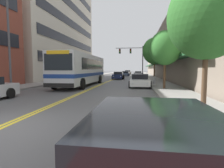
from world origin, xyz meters
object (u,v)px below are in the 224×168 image
at_px(fire_hydrant, 154,81).
at_px(street_tree_right_far, 155,51).
at_px(car_beige_parked_right_end, 138,76).
at_px(street_tree_right_near, 207,17).
at_px(traffic_signal_mast, 133,55).
at_px(city_bus, 82,69).
at_px(car_black_parked_right_far, 138,74).
at_px(car_navy_moving_lead, 118,76).
at_px(street_lamp_left_near, 11,23).
at_px(car_champagne_moving_second, 128,72).
at_px(car_slate_blue_moving_third, 125,74).
at_px(car_dark_grey_parked_left_mid, 90,75).
at_px(street_tree_right_mid, 165,48).
at_px(car_white_parked_right_mid, 140,81).

bearing_deg(fire_hydrant, street_tree_right_far, 84.91).
bearing_deg(car_beige_parked_right_end, fire_hydrant, -82.74).
height_order(car_beige_parked_right_end, street_tree_right_near, street_tree_right_near).
relative_size(traffic_signal_mast, fire_hydrant, 7.00).
relative_size(city_bus, street_tree_right_near, 2.31).
xyz_separation_m(car_black_parked_right_far, car_navy_moving_lead, (-3.54, -13.53, 0.05)).
height_order(street_lamp_left_near, street_tree_right_far, street_lamp_left_near).
distance_m(car_black_parked_right_far, car_navy_moving_lead, 13.99).
xyz_separation_m(car_champagne_moving_second, street_tree_right_near, (5.68, -52.67, 3.01)).
bearing_deg(car_navy_moving_lead, street_tree_right_far, -42.09).
relative_size(car_navy_moving_lead, car_slate_blue_moving_third, 0.92).
height_order(car_dark_grey_parked_left_mid, street_tree_right_mid, street_tree_right_mid).
height_order(car_champagne_moving_second, car_slate_blue_moving_third, car_champagne_moving_second).
relative_size(street_tree_right_mid, street_tree_right_far, 0.80).
bearing_deg(car_slate_blue_moving_third, city_bus, -96.25).
bearing_deg(car_navy_moving_lead, street_lamp_left_near, -107.27).
height_order(car_dark_grey_parked_left_mid, car_champagne_moving_second, car_champagne_moving_second).
xyz_separation_m(city_bus, car_navy_moving_lead, (2.68, 12.31, -1.22)).
relative_size(car_white_parked_right_mid, street_tree_right_mid, 0.95).
relative_size(car_beige_parked_right_end, street_tree_right_mid, 0.88).
height_order(traffic_signal_mast, street_tree_right_far, traffic_signal_mast).
bearing_deg(street_lamp_left_near, city_bus, 64.29).
height_order(city_bus, car_white_parked_right_mid, city_bus).
xyz_separation_m(city_bus, car_beige_parked_right_end, (6.23, 12.15, -1.30)).
bearing_deg(street_tree_right_near, car_white_parked_right_mid, 101.23).
bearing_deg(city_bus, car_beige_parked_right_end, 62.88).
xyz_separation_m(car_dark_grey_parked_left_mid, street_tree_right_far, (10.95, -5.37, 3.75)).
xyz_separation_m(car_beige_parked_right_end, street_tree_right_mid, (2.09, -15.31, 3.02)).
distance_m(car_slate_blue_moving_third, fire_hydrant, 27.53).
bearing_deg(car_beige_parked_right_end, car_champagne_moving_second, 96.80).
height_order(car_beige_parked_right_end, car_champagne_moving_second, car_champagne_moving_second).
bearing_deg(car_black_parked_right_far, car_beige_parked_right_end, -90.00).
bearing_deg(car_champagne_moving_second, fire_hydrant, -83.06).
distance_m(car_slate_blue_moving_third, street_tree_right_far, 20.98).
relative_size(street_lamp_left_near, fire_hydrant, 9.89).
bearing_deg(car_dark_grey_parked_left_mid, car_navy_moving_lead, -2.04).
bearing_deg(car_champagne_moving_second, traffic_signal_mast, -84.41).
distance_m(street_lamp_left_near, street_tree_right_near, 12.82).
relative_size(street_lamp_left_near, street_tree_right_mid, 1.81).
bearing_deg(car_black_parked_right_far, car_champagne_moving_second, 102.81).
relative_size(car_white_parked_right_mid, traffic_signal_mast, 0.74).
relative_size(car_dark_grey_parked_left_mid, car_white_parked_right_mid, 0.98).
distance_m(car_black_parked_right_far, traffic_signal_mast, 10.38).
bearing_deg(fire_hydrant, car_black_parked_right_far, 93.44).
distance_m(car_slate_blue_moving_third, street_tree_right_near, 39.26).
bearing_deg(street_tree_right_far, traffic_signal_mast, 109.40).
bearing_deg(car_navy_moving_lead, car_beige_parked_right_end, -2.47).
xyz_separation_m(car_black_parked_right_far, street_tree_right_mid, (2.09, -28.99, 2.99)).
relative_size(city_bus, street_tree_right_mid, 2.39).
distance_m(street_tree_right_mid, street_tree_right_far, 10.30).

